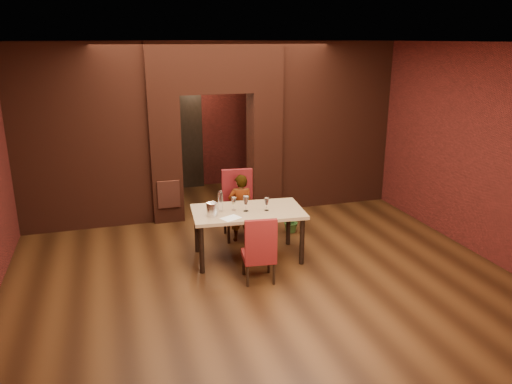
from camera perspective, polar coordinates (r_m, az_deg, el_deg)
floor at (r=7.92m, az=-1.26°, el=-7.02°), size 8.00×8.00×0.00m
ceiling at (r=7.23m, az=-1.43°, el=16.79°), size 7.00×8.00×0.04m
wall_back at (r=11.25m, az=-6.89°, el=8.64°), size 7.00×0.04×3.20m
wall_front at (r=3.90m, az=14.84°, el=-8.42°), size 7.00×0.04×3.20m
wall_right at (r=8.98m, az=20.80°, el=5.49°), size 0.04×8.00×3.20m
pillar_left at (r=9.26m, az=-10.37°, el=3.80°), size 0.55×0.55×2.30m
pillar_right at (r=9.65m, az=0.93°, el=4.62°), size 0.55×0.55×2.30m
lintel at (r=9.18m, az=-4.85°, el=14.01°), size 2.45×0.55×0.90m
wing_wall_left at (r=9.12m, az=-19.39°, el=5.80°), size 2.28×0.35×3.20m
wing_wall_right at (r=10.08m, az=8.68°, el=7.57°), size 2.28×0.35×3.20m
vent_panel at (r=9.13m, az=-9.94°, el=-0.27°), size 0.40×0.03×0.50m
rear_door at (r=11.23m, az=-8.75°, el=5.69°), size 0.90×0.08×2.10m
rear_door_frame at (r=11.19m, az=-8.72°, el=5.66°), size 1.02×0.04×2.22m
dining_table at (r=7.63m, az=-0.94°, el=-4.83°), size 1.73×1.08×0.78m
chair_far at (r=8.34m, az=-1.92°, el=-1.56°), size 0.57×0.57×1.14m
chair_near at (r=6.92m, az=0.29°, el=-6.41°), size 0.48×0.48×0.96m
person_seated at (r=8.22m, az=-1.76°, el=-1.83°), size 0.45×0.32×1.14m
wine_glass_a at (r=7.47m, az=-2.58°, el=-1.36°), size 0.08×0.08×0.20m
wine_glass_b at (r=7.41m, az=-1.17°, el=-1.35°), size 0.09×0.09×0.23m
wine_glass_c at (r=7.45m, az=1.22°, el=-1.41°), size 0.08×0.08×0.20m
tasting_sheet at (r=7.17m, az=-2.89°, el=-2.99°), size 0.33×0.29×0.00m
wine_bucket at (r=7.25m, az=-5.04°, el=-1.99°), size 0.16×0.16×0.20m
water_bottle at (r=7.43m, az=-4.09°, el=-1.00°), size 0.07×0.07×0.32m
potted_plant at (r=8.72m, az=4.10°, el=-3.27°), size 0.38×0.33×0.41m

